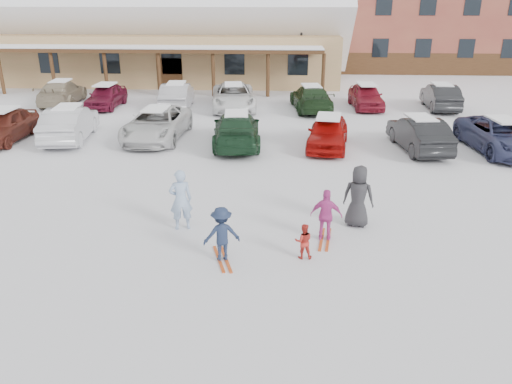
# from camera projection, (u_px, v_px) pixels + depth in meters

# --- Properties ---
(ground) EXTENTS (160.00, 160.00, 0.00)m
(ground) POSITION_uv_depth(u_px,v_px,m) (243.00, 239.00, 13.82)
(ground) COLOR white
(ground) RESTS_ON ground
(day_lodge) EXTENTS (29.12, 12.50, 10.38)m
(day_lodge) POSITION_uv_depth(u_px,v_px,m) (156.00, 27.00, 38.78)
(day_lodge) COLOR tan
(day_lodge) RESTS_ON ground
(lamp_post) EXTENTS (0.50, 0.25, 5.85)m
(lamp_post) POSITION_uv_depth(u_px,v_px,m) (301.00, 40.00, 35.66)
(lamp_post) COLOR black
(lamp_post) RESTS_ON ground
(conifer_3) EXTENTS (3.96, 3.96, 9.18)m
(conifer_3) POSITION_uv_depth(u_px,v_px,m) (332.00, 7.00, 52.49)
(conifer_3) COLOR black
(conifer_3) RESTS_ON ground
(adult_skier) EXTENTS (0.75, 0.60, 1.79)m
(adult_skier) POSITION_uv_depth(u_px,v_px,m) (181.00, 200.00, 14.10)
(adult_skier) COLOR #8EA8CA
(adult_skier) RESTS_ON ground
(toddler_red) EXTENTS (0.48, 0.38, 0.95)m
(toddler_red) POSITION_uv_depth(u_px,v_px,m) (304.00, 241.00, 12.65)
(toddler_red) COLOR red
(toddler_red) RESTS_ON ground
(child_navy) EXTENTS (1.05, 0.78, 1.44)m
(child_navy) POSITION_uv_depth(u_px,v_px,m) (222.00, 234.00, 12.46)
(child_navy) COLOR #1A2640
(child_navy) RESTS_ON ground
(skis_child_navy) EXTENTS (0.60, 1.40, 0.03)m
(skis_child_navy) POSITION_uv_depth(u_px,v_px,m) (222.00, 259.00, 12.72)
(skis_child_navy) COLOR #BB471A
(skis_child_navy) RESTS_ON ground
(child_magenta) EXTENTS (0.91, 0.49, 1.48)m
(child_magenta) POSITION_uv_depth(u_px,v_px,m) (326.00, 215.00, 13.48)
(child_magenta) COLOR #C33C91
(child_magenta) RESTS_ON ground
(skis_child_magenta) EXTENTS (0.41, 1.41, 0.03)m
(skis_child_magenta) POSITION_uv_depth(u_px,v_px,m) (325.00, 239.00, 13.75)
(skis_child_magenta) COLOR #BB471A
(skis_child_magenta) RESTS_ON ground
(bystander_dark) EXTENTS (1.02, 0.82, 1.83)m
(bystander_dark) POSITION_uv_depth(u_px,v_px,m) (358.00, 196.00, 14.29)
(bystander_dark) COLOR #29282B
(bystander_dark) RESTS_ON ground
(parked_car_0) EXTENTS (1.80, 4.33, 1.46)m
(parked_car_0) POSITION_uv_depth(u_px,v_px,m) (4.00, 125.00, 22.83)
(parked_car_0) COLOR #5E251B
(parked_car_0) RESTS_ON ground
(parked_car_1) EXTENTS (2.29, 4.93, 1.57)m
(parked_car_1) POSITION_uv_depth(u_px,v_px,m) (69.00, 123.00, 22.94)
(parked_car_1) COLOR #B8B9BE
(parked_car_1) RESTS_ON ground
(parked_car_2) EXTENTS (2.61, 5.32, 1.45)m
(parked_car_2) POSITION_uv_depth(u_px,v_px,m) (157.00, 124.00, 23.10)
(parked_car_2) COLOR silver
(parked_car_2) RESTS_ON ground
(parked_car_3) EXTENTS (2.46, 5.19, 1.46)m
(parked_car_3) POSITION_uv_depth(u_px,v_px,m) (237.00, 129.00, 22.12)
(parked_car_3) COLOR #17361F
(parked_car_3) RESTS_ON ground
(parked_car_4) EXTENTS (2.24, 4.33, 1.41)m
(parked_car_4) POSITION_uv_depth(u_px,v_px,m) (328.00, 132.00, 21.78)
(parked_car_4) COLOR #A60D0A
(parked_car_4) RESTS_ON ground
(parked_car_5) EXTENTS (2.03, 4.54, 1.45)m
(parked_car_5) POSITION_uv_depth(u_px,v_px,m) (419.00, 134.00, 21.46)
(parked_car_5) COLOR black
(parked_car_5) RESTS_ON ground
(parked_car_6) EXTENTS (2.80, 5.28, 1.41)m
(parked_car_6) POSITION_uv_depth(u_px,v_px,m) (501.00, 136.00, 21.24)
(parked_car_6) COLOR #363C62
(parked_car_6) RESTS_ON ground
(parked_car_7) EXTENTS (2.57, 5.15, 1.44)m
(parked_car_7) POSITION_uv_depth(u_px,v_px,m) (62.00, 92.00, 30.59)
(parked_car_7) COLOR tan
(parked_car_7) RESTS_ON ground
(parked_car_8) EXTENTS (1.68, 4.07, 1.38)m
(parked_car_8) POSITION_uv_depth(u_px,v_px,m) (106.00, 96.00, 29.69)
(parked_car_8) COLOR maroon
(parked_car_8) RESTS_ON ground
(parked_car_9) EXTENTS (1.95, 4.70, 1.51)m
(parked_car_9) POSITION_uv_depth(u_px,v_px,m) (177.00, 96.00, 29.37)
(parked_car_9) COLOR #A2A1A7
(parked_car_9) RESTS_ON ground
(parked_car_10) EXTENTS (3.09, 5.58, 1.48)m
(parked_car_10) POSITION_uv_depth(u_px,v_px,m) (234.00, 97.00, 29.20)
(parked_car_10) COLOR white
(parked_car_10) RESTS_ON ground
(parked_car_11) EXTENTS (2.57, 5.14, 1.44)m
(parked_car_11) POSITION_uv_depth(u_px,v_px,m) (311.00, 98.00, 28.94)
(parked_car_11) COLOR #1D351A
(parked_car_11) RESTS_ON ground
(parked_car_12) EXTENTS (1.88, 4.23, 1.41)m
(parked_car_12) POSITION_uv_depth(u_px,v_px,m) (366.00, 96.00, 29.54)
(parked_car_12) COLOR maroon
(parked_car_12) RESTS_ON ground
(parked_car_13) EXTENTS (1.78, 4.49, 1.45)m
(parked_car_13) POSITION_uv_depth(u_px,v_px,m) (440.00, 97.00, 29.27)
(parked_car_13) COLOR black
(parked_car_13) RESTS_ON ground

